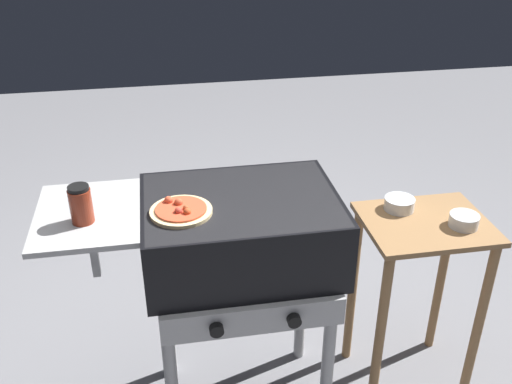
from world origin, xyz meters
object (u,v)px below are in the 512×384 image
grill (237,237)px  pizza_pepperoni (181,210)px  topping_bowl_far (464,221)px  sauce_jar (81,204)px  prep_table (418,270)px  topping_bowl_near (399,204)px

grill → pizza_pepperoni: 0.24m
pizza_pepperoni → topping_bowl_far: size_ratio=1.90×
sauce_jar → prep_table: size_ratio=0.16×
grill → pizza_pepperoni: pizza_pepperoni is taller
topping_bowl_near → prep_table: bearing=-56.7°
topping_bowl_near → topping_bowl_far: bearing=-40.6°
sauce_jar → topping_bowl_far: size_ratio=1.18×
grill → pizza_pepperoni: (-0.18, -0.05, 0.15)m
pizza_pepperoni → topping_bowl_far: bearing=0.2°
sauce_jar → grill: bearing=6.2°
pizza_pepperoni → topping_bowl_near: bearing=11.0°
grill → topping_bowl_near: grill is taller
sauce_jar → prep_table: 1.22m
grill → topping_bowl_near: size_ratio=8.77×
topping_bowl_near → grill: bearing=-170.6°
grill → topping_bowl_far: 0.79m
prep_table → topping_bowl_far: 0.26m
prep_table → topping_bowl_far: topping_bowl_far is taller
sauce_jar → prep_table: sauce_jar is taller
grill → topping_bowl_near: bearing=9.4°
grill → prep_table: bearing=0.4°
sauce_jar → topping_bowl_far: (1.26, 0.00, -0.19)m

